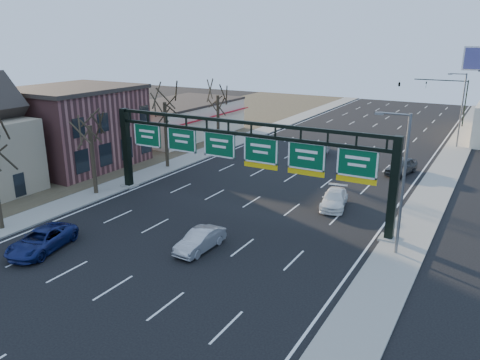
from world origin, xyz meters
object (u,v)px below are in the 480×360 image
Objects in this scene: car_blue_suv at (42,240)px; car_white_wagon at (334,199)px; sign_gantry at (241,153)px; car_silver_sedan at (200,240)px.

car_white_wagon is (13.72, 17.10, -0.04)m from car_blue_suv.
sign_gantry is 5.35× the size of car_white_wagon.
car_white_wagon is at bearing 34.75° from sign_gantry.
car_blue_suv is 21.92m from car_white_wagon.
sign_gantry is 6.02× the size of car_silver_sedan.
car_blue_suv is at bearing -120.45° from sign_gantry.
sign_gantry is at bearing 101.41° from car_silver_sedan.
car_blue_suv is at bearing -140.15° from car_white_wagon.
car_silver_sedan is 0.89× the size of car_white_wagon.
sign_gantry is 8.51m from car_white_wagon.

